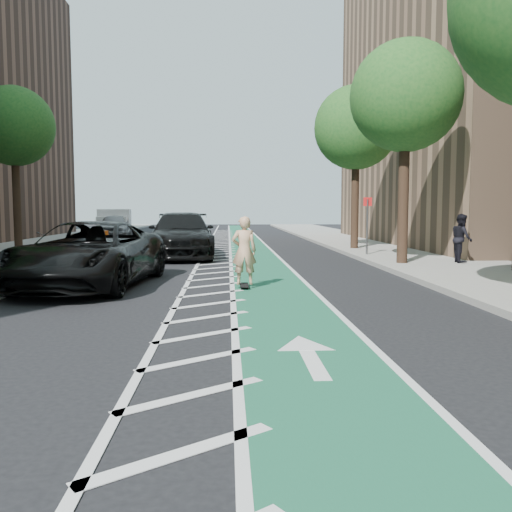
{
  "coord_description": "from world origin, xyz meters",
  "views": [
    {
      "loc": [
        1.89,
        -9.91,
        2.01
      ],
      "look_at": [
        2.44,
        0.53,
        1.1
      ],
      "focal_mm": 38.0,
      "sensor_mm": 36.0,
      "label": 1
    }
  ],
  "objects": [
    {
      "name": "barrel_c",
      "position": [
        -4.0,
        15.79,
        0.47
      ],
      "size": [
        0.72,
        0.72,
        0.99
      ],
      "color": "#E7520C",
      "rests_on": "ground"
    },
    {
      "name": "car_silver",
      "position": [
        -5.75,
        27.11,
        0.83
      ],
      "size": [
        2.3,
        5.0,
        1.66
      ],
      "primitive_type": "imported",
      "rotation": [
        0.0,
        0.0,
        0.07
      ],
      "color": "gray",
      "rests_on": "ground"
    },
    {
      "name": "tree_r_c",
      "position": [
        7.9,
        8.0,
        5.77
      ],
      "size": [
        4.2,
        4.2,
        7.9
      ],
      "color": "#382619",
      "rests_on": "ground"
    },
    {
      "name": "suv_far",
      "position": [
        -0.03,
        12.75,
        0.93
      ],
      "size": [
        2.99,
        6.55,
        1.86
      ],
      "primitive_type": "imported",
      "rotation": [
        0.0,
        0.0,
        0.06
      ],
      "color": "black",
      "rests_on": "ground"
    },
    {
      "name": "skateboard",
      "position": [
        2.3,
        3.68,
        0.08
      ],
      "size": [
        0.21,
        0.76,
        0.1
      ],
      "rotation": [
        0.0,
        0.0,
        -0.0
      ],
      "color": "black",
      "rests_on": "ground"
    },
    {
      "name": "bike_lane",
      "position": [
        3.0,
        10.0,
        0.01
      ],
      "size": [
        2.0,
        90.0,
        0.01
      ],
      "primitive_type": "cube",
      "color": "#19583D",
      "rests_on": "ground"
    },
    {
      "name": "suv_near",
      "position": [
        -1.68,
        4.19,
        0.85
      ],
      "size": [
        3.45,
        6.37,
        1.7
      ],
      "primitive_type": "imported",
      "rotation": [
        0.0,
        0.0,
        -0.11
      ],
      "color": "black",
      "rests_on": "ground"
    },
    {
      "name": "curb_right",
      "position": [
        7.05,
        10.0,
        0.08
      ],
      "size": [
        0.12,
        90.0,
        0.16
      ],
      "primitive_type": "cube",
      "color": "gray",
      "rests_on": "ground"
    },
    {
      "name": "box_truck",
      "position": [
        -6.25,
        29.41,
        0.91
      ],
      "size": [
        2.66,
        4.97,
        1.98
      ],
      "rotation": [
        0.0,
        0.0,
        0.12
      ],
      "color": "white",
      "rests_on": "ground"
    },
    {
      "name": "tree_r_d",
      "position": [
        7.9,
        16.0,
        5.77
      ],
      "size": [
        4.2,
        4.2,
        7.9
      ],
      "color": "#382619",
      "rests_on": "ground"
    },
    {
      "name": "skateboarder",
      "position": [
        2.3,
        3.68,
        0.96
      ],
      "size": [
        0.63,
        0.41,
        1.72
      ],
      "primitive_type": "imported",
      "rotation": [
        0.0,
        0.0,
        3.14
      ],
      "color": "tan",
      "rests_on": "skateboard"
    },
    {
      "name": "ground",
      "position": [
        0.0,
        0.0,
        0.0
      ],
      "size": [
        120.0,
        120.0,
        0.0
      ],
      "primitive_type": "plane",
      "color": "black",
      "rests_on": "ground"
    },
    {
      "name": "car_grey",
      "position": [
        -2.58,
        33.2,
        0.7
      ],
      "size": [
        1.8,
        4.36,
        1.41
      ],
      "primitive_type": "imported",
      "rotation": [
        0.0,
        0.0,
        -0.07
      ],
      "color": "#555459",
      "rests_on": "ground"
    },
    {
      "name": "barrel_b",
      "position": [
        -3.24,
        11.7,
        0.46
      ],
      "size": [
        0.71,
        0.71,
        0.97
      ],
      "color": "orange",
      "rests_on": "ground"
    },
    {
      "name": "buffer_strip",
      "position": [
        1.5,
        10.0,
        0.01
      ],
      "size": [
        1.4,
        90.0,
        0.01
      ],
      "primitive_type": "cube",
      "color": "silver",
      "rests_on": "ground"
    },
    {
      "name": "barrel_a",
      "position": [
        -2.2,
        8.09,
        0.42
      ],
      "size": [
        0.65,
        0.65,
        0.89
      ],
      "color": "#FF4E0D",
      "rests_on": "ground"
    },
    {
      "name": "sidewalk_right",
      "position": [
        9.5,
        10.0,
        0.07
      ],
      "size": [
        5.0,
        90.0,
        0.15
      ],
      "primitive_type": "cube",
      "color": "gray",
      "rests_on": "ground"
    },
    {
      "name": "building_right_far",
      "position": [
        17.5,
        20.0,
        9.5
      ],
      "size": [
        14.0,
        22.0,
        19.0
      ],
      "primitive_type": "cube",
      "color": "#84664C",
      "rests_on": "ground"
    },
    {
      "name": "tree_l_d",
      "position": [
        -7.9,
        16.0,
        5.77
      ],
      "size": [
        4.2,
        4.2,
        7.9
      ],
      "color": "#382619",
      "rests_on": "ground"
    },
    {
      "name": "pedestrian",
      "position": [
        10.0,
        8.44,
        1.0
      ],
      "size": [
        0.74,
        0.89,
        1.69
      ],
      "primitive_type": "imported",
      "rotation": [
        0.0,
        0.0,
        1.45
      ],
      "color": "black",
      "rests_on": "sidewalk_right"
    },
    {
      "name": "sign_post",
      "position": [
        7.6,
        12.0,
        1.35
      ],
      "size": [
        0.35,
        0.08,
        2.47
      ],
      "color": "#4C4C4C",
      "rests_on": "ground"
    }
  ]
}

